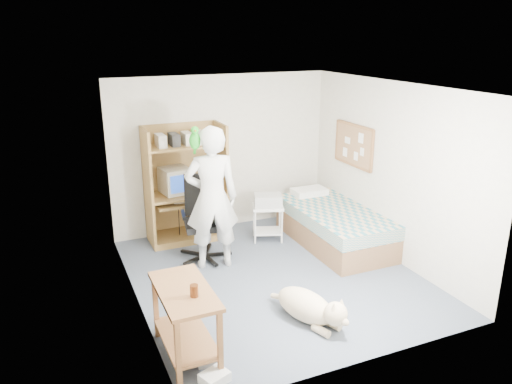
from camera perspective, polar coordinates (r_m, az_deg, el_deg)
floor at (r=6.79m, az=2.10°, el=-9.55°), size 4.00×4.00×0.00m
wall_back at (r=8.10m, az=-3.92°, el=4.44°), size 3.60×0.02×2.50m
wall_right at (r=7.25m, az=15.17°, el=2.24°), size 0.02×4.00×2.50m
wall_left at (r=5.80m, az=-14.02°, el=-1.56°), size 0.02×4.00×2.50m
ceiling at (r=6.06m, az=2.37°, el=11.92°), size 3.60×4.00×0.02m
computer_hutch at (r=7.77m, az=-8.06°, el=0.43°), size 1.20×0.63×1.80m
bed at (r=7.75m, az=8.87°, el=-3.84°), size 1.02×2.02×0.66m
side_desk at (r=5.10m, az=-8.09°, el=-13.46°), size 0.50×1.00×0.75m
corkboard at (r=7.89m, az=11.10°, el=5.27°), size 0.04×0.94×0.66m
office_chair at (r=7.20m, az=-6.03°, el=-4.26°), size 0.67×0.67×1.19m
person at (r=6.74m, az=-5.07°, el=-0.70°), size 0.80×0.60×1.98m
parrot at (r=6.48m, az=-7.00°, el=6.00°), size 0.15×0.25×0.40m
dog at (r=5.77m, az=6.14°, el=-12.89°), size 0.60×1.11×0.43m
printer_cart at (r=7.77m, az=1.35°, el=-2.89°), size 0.57×0.51×0.56m
printer at (r=7.67m, az=1.37°, el=-0.94°), size 0.50×0.45×0.18m
crt_monitor at (r=7.70m, az=-9.22°, el=1.34°), size 0.47×0.49×0.39m
keyboard at (r=7.67m, az=-7.72°, el=-0.97°), size 0.47×0.23×0.03m
pencil_cup at (r=7.78m, az=-5.52°, el=0.55°), size 0.08×0.08×0.12m
drink_glass at (r=4.80m, az=-7.09°, el=-11.14°), size 0.08×0.08×0.12m
floor_box_a at (r=4.98m, az=-4.76°, el=-20.38°), size 0.31×0.28×0.10m
floor_box_b at (r=5.23m, az=-5.64°, el=-18.39°), size 0.22×0.25×0.08m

